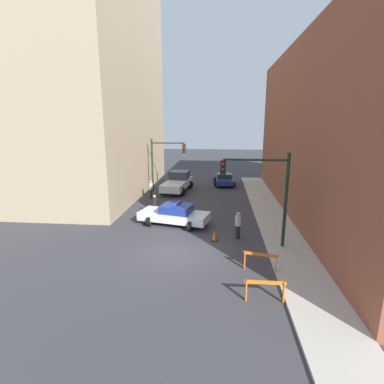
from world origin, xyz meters
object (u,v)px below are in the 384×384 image
Objects in this scene: traffic_light_near at (264,186)px; pedestrian_corner at (151,189)px; parked_car_near at (224,179)px; barrier_front at (265,287)px; white_truck at (177,182)px; traffic_light_far at (163,157)px; pedestrian_sidewalk at (238,225)px; police_car at (175,214)px; pedestrian_crossing at (155,205)px; barrier_mid at (260,259)px; traffic_cone at (214,235)px.

pedestrian_corner is (-8.61, 10.06, -2.67)m from traffic_light_near.
parked_car_near is 2.74× the size of barrier_front.
white_truck is 3.50× the size of barrier_front.
traffic_light_far is 3.13× the size of pedestrian_corner.
parked_car_near is at bearing 96.54° from traffic_light_near.
pedestrian_sidewalk is (-1.25, 1.19, -2.67)m from traffic_light_near.
white_truck is at bearing 108.18° from barrier_front.
pedestrian_crossing reaches higher than police_car.
pedestrian_sidewalk is at bearing 101.98° from barrier_mid.
white_truck is at bearing -121.15° from pedestrian_crossing.
barrier_front is at bearing -92.99° from barrier_mid.
pedestrian_corner is at bearing 38.70° from police_car.
white_truck is 19.48m from barrier_front.
pedestrian_corner reaches higher than parked_car_near.
police_car is 9.84m from barrier_front.
pedestrian_sidewalk reaches higher than traffic_cone.
police_car is at bearing 137.02° from traffic_cone.
pedestrian_corner is 11.52m from pedestrian_sidewalk.
traffic_light_far is 4.07m from pedestrian_corner.
traffic_cone is (-2.64, 0.71, -3.21)m from traffic_light_near.
traffic_light_far reaches higher than traffic_cone.
police_car is 0.89× the size of white_truck.
traffic_light_far reaches higher than pedestrian_corner.
pedestrian_crossing is 1.05× the size of barrier_mid.
traffic_light_far is 13.94m from traffic_cone.
white_truck is 8.40m from pedestrian_crossing.
traffic_light_near is 4.22m from traffic_cone.
pedestrian_sidewalk reaches higher than parked_car_near.
pedestrian_corner is at bearing -138.12° from parked_car_near.
traffic_light_near is at bearing -15.06° from traffic_cone.
pedestrian_sidewalk is at bearing -103.39° from police_car.
police_car is 10.03m from white_truck.
pedestrian_sidewalk reaches higher than barrier_front.
traffic_light_near is 16.99m from parked_car_near.
traffic_light_far is 10.59m from police_car.
white_truck is 3.37× the size of pedestrian_corner.
barrier_mid is at bearing -132.88° from pedestrian_corner.
white_truck is 8.53× the size of traffic_cone.
police_car reaches higher than barrier_mid.
white_truck is (1.42, 0.05, -2.49)m from traffic_light_far.
barrier_front is at bearing -137.03° from police_car.
traffic_light_far is 8.76m from pedestrian_crossing.
parked_car_near is at bearing -1.29° from police_car.
barrier_front is (0.71, -6.46, -0.24)m from pedestrian_sidewalk.
white_truck reaches higher than barrier_mid.
pedestrian_corner is 2.53× the size of traffic_cone.
traffic_cone is (3.98, -12.53, -0.59)m from white_truck.
pedestrian_sidewalk is at bearing 19.14° from traffic_cone.
traffic_light_far is at bearing 121.34° from traffic_light_near.
traffic_light_far reaches higher than white_truck.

